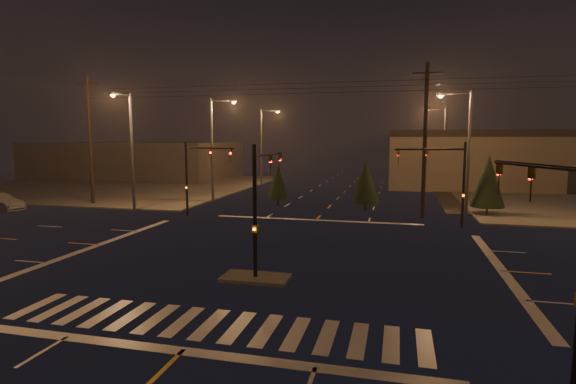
{
  "coord_description": "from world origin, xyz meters",
  "views": [
    {
      "loc": [
        6.05,
        -22.5,
        6.27
      ],
      "look_at": [
        -0.44,
        3.86,
        3.0
      ],
      "focal_mm": 28.0,
      "sensor_mm": 36.0,
      "label": 1
    }
  ],
  "objects": [
    {
      "name": "conifer_3",
      "position": [
        -4.7,
        17.22,
        2.28
      ],
      "size": [
        2.02,
        2.02,
        3.86
      ],
      "color": "black",
      "rests_on": "ground"
    },
    {
      "name": "utility_pole_1",
      "position": [
        8.0,
        14.0,
        6.13
      ],
      "size": [
        2.2,
        0.32,
        12.0
      ],
      "color": "black",
      "rests_on": "ground"
    },
    {
      "name": "signal_mast_se",
      "position": [
        10.23,
        -9.75,
        3.71
      ],
      "size": [
        1.55,
        3.87,
        6.0
      ],
      "color": "black",
      "rests_on": "ground"
    },
    {
      "name": "utility_pole_0",
      "position": [
        -22.0,
        14.0,
        6.13
      ],
      "size": [
        2.2,
        0.32,
        12.0
      ],
      "color": "black",
      "rests_on": "ground"
    },
    {
      "name": "signal_mast_nw",
      "position": [
        -9.5,
        10.14,
        3.79
      ],
      "size": [
        4.84,
        1.86,
        6.0
      ],
      "color": "black",
      "rests_on": "ground"
    },
    {
      "name": "conifer_0",
      "position": [
        13.18,
        16.57,
        2.8
      ],
      "size": [
        2.69,
        2.69,
        4.91
      ],
      "color": "black",
      "rests_on": "ground"
    },
    {
      "name": "crosswalk",
      "position": [
        0.0,
        -9.0,
        0.01
      ],
      "size": [
        15.0,
        2.6,
        0.01
      ],
      "primitive_type": "cube",
      "color": "beige",
      "rests_on": "ground"
    },
    {
      "name": "streetlight_5",
      "position": [
        -16.0,
        11.18,
        5.8
      ],
      "size": [
        0.32,
        2.77,
        10.0
      ],
      "color": "#38383A",
      "rests_on": "ground"
    },
    {
      "name": "signal_mast_ne",
      "position": [
        9.5,
        10.14,
        3.79
      ],
      "size": [
        4.84,
        1.86,
        6.0
      ],
      "color": "black",
      "rests_on": "ground"
    },
    {
      "name": "stop_bar_near",
      "position": [
        0.0,
        -11.0,
        0.01
      ],
      "size": [
        16.0,
        0.5,
        0.01
      ],
      "primitive_type": "cube",
      "color": "beige",
      "rests_on": "ground"
    },
    {
      "name": "median_island",
      "position": [
        0.0,
        -4.0,
        0.07
      ],
      "size": [
        3.0,
        1.6,
        0.15
      ],
      "primitive_type": "cube",
      "color": "#4E4B45",
      "rests_on": "ground"
    },
    {
      "name": "streetlight_3",
      "position": [
        11.18,
        16.0,
        5.8
      ],
      "size": [
        2.77,
        0.32,
        10.0
      ],
      "color": "#38383A",
      "rests_on": "ground"
    },
    {
      "name": "ground",
      "position": [
        0.0,
        0.0,
        0.0
      ],
      "size": [
        140.0,
        140.0,
        0.0
      ],
      "primitive_type": "plane",
      "color": "black",
      "rests_on": "ground"
    },
    {
      "name": "conifer_4",
      "position": [
        3.36,
        16.34,
        2.57
      ],
      "size": [
        2.39,
        2.39,
        4.44
      ],
      "color": "black",
      "rests_on": "ground"
    },
    {
      "name": "streetlight_4",
      "position": [
        11.18,
        36.0,
        5.8
      ],
      "size": [
        2.77,
        0.32,
        10.0
      ],
      "color": "#38383A",
      "rests_on": "ground"
    },
    {
      "name": "signal_mast_median",
      "position": [
        0.0,
        -3.07,
        3.75
      ],
      "size": [
        0.25,
        4.59,
        6.0
      ],
      "color": "black",
      "rests_on": "ground"
    },
    {
      "name": "streetlight_1",
      "position": [
        -11.18,
        18.0,
        5.8
      ],
      "size": [
        2.77,
        0.32,
        10.0
      ],
      "color": "#38383A",
      "rests_on": "ground"
    },
    {
      "name": "stop_bar_far",
      "position": [
        0.0,
        11.0,
        0.01
      ],
      "size": [
        16.0,
        0.5,
        0.01
      ],
      "primitive_type": "cube",
      "color": "beige",
      "rests_on": "ground"
    },
    {
      "name": "streetlight_2",
      "position": [
        -11.18,
        34.0,
        5.8
      ],
      "size": [
        2.77,
        0.32,
        10.0
      ],
      "color": "#38383A",
      "rests_on": "ground"
    },
    {
      "name": "sidewalk_nw",
      "position": [
        -30.0,
        30.0,
        0.06
      ],
      "size": [
        36.0,
        36.0,
        0.12
      ],
      "primitive_type": "cube",
      "color": "#4E4B45",
      "rests_on": "ground"
    },
    {
      "name": "commercial_block",
      "position": [
        -35.0,
        42.0,
        2.8
      ],
      "size": [
        30.0,
        18.0,
        5.6
      ],
      "primitive_type": "cube",
      "color": "#3B3534",
      "rests_on": "ground"
    }
  ]
}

